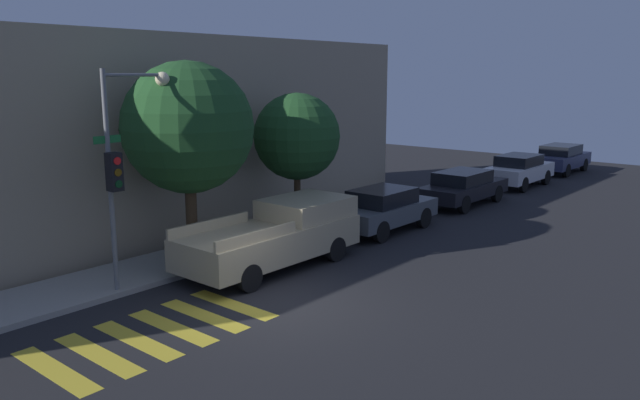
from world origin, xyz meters
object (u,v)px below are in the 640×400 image
at_px(sedan_tail_of_row, 561,158).
at_px(tree_near_corner, 188,128).
at_px(pickup_truck, 278,234).
at_px(traffic_light_pole, 124,151).
at_px(sedan_far_end, 519,170).
at_px(sedan_near_corner, 384,209).
at_px(tree_midblock, 297,137).
at_px(sedan_middle, 463,187).

height_order(sedan_tail_of_row, tree_near_corner, tree_near_corner).
bearing_deg(sedan_tail_of_row, pickup_truck, -180.00).
relative_size(traffic_light_pole, pickup_truck, 0.99).
bearing_deg(tree_near_corner, sedan_far_end, -6.17).
bearing_deg(sedan_near_corner, tree_near_corner, 163.66).
distance_m(pickup_truck, tree_midblock, 4.24).
distance_m(sedan_tail_of_row, tree_near_corner, 23.73).
bearing_deg(pickup_truck, sedan_near_corner, 0.00).
bearing_deg(sedan_near_corner, sedan_far_end, 0.00).
distance_m(sedan_near_corner, tree_near_corner, 7.52).
distance_m(traffic_light_pole, pickup_truck, 4.79).
xyz_separation_m(traffic_light_pole, sedan_near_corner, (9.00, -1.27, -2.71)).
xyz_separation_m(sedan_middle, sedan_far_end, (5.60, 0.00, 0.05)).
bearing_deg(sedan_far_end, traffic_light_pole, 176.42).
bearing_deg(sedan_far_end, tree_near_corner, 173.83).
bearing_deg(sedan_tail_of_row, tree_near_corner, 175.29).
xyz_separation_m(sedan_middle, sedan_tail_of_row, (11.16, 0.00, 0.05)).
bearing_deg(tree_near_corner, sedan_middle, -8.94).
bearing_deg(sedan_near_corner, sedan_tail_of_row, 0.00).
xyz_separation_m(traffic_light_pole, sedan_middle, (14.70, -1.27, -2.73)).
distance_m(sedan_near_corner, sedan_far_end, 11.30).
bearing_deg(traffic_light_pole, tree_midblock, 5.60).
bearing_deg(sedan_near_corner, pickup_truck, -180.00).
bearing_deg(sedan_far_end, pickup_truck, -180.00).
relative_size(pickup_truck, tree_near_corner, 0.96).
xyz_separation_m(sedan_middle, tree_midblock, (-7.93, 1.93, 2.51)).
relative_size(sedan_tail_of_row, tree_near_corner, 0.79).
relative_size(sedan_middle, tree_near_corner, 0.83).
relative_size(pickup_truck, tree_midblock, 1.16).
bearing_deg(tree_near_corner, traffic_light_pole, -164.52).
height_order(sedan_middle, sedan_tail_of_row, sedan_tail_of_row).
height_order(sedan_far_end, tree_near_corner, tree_near_corner).
distance_m(sedan_far_end, tree_near_corner, 18.26).
relative_size(sedan_tail_of_row, tree_midblock, 0.95).
relative_size(traffic_light_pole, tree_midblock, 1.15).
bearing_deg(tree_midblock, sedan_far_end, -8.14).
distance_m(sedan_middle, sedan_tail_of_row, 11.16).
bearing_deg(sedan_near_corner, traffic_light_pole, 171.97).
distance_m(traffic_light_pole, sedan_tail_of_row, 26.03).
bearing_deg(pickup_truck, sedan_tail_of_row, 0.00).
relative_size(sedan_near_corner, tree_near_corner, 0.74).
xyz_separation_m(traffic_light_pole, sedan_tail_of_row, (25.86, -1.27, -2.68)).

